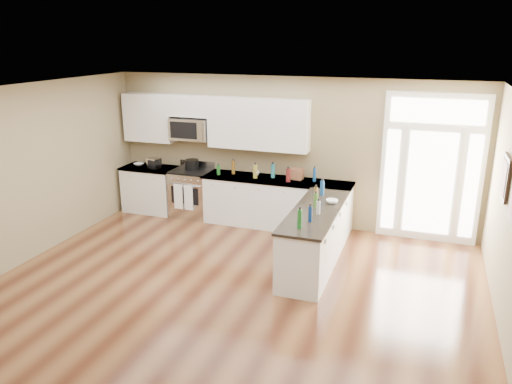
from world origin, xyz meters
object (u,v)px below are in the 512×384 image
peninsula_cabinet (315,240)px  toaster_oven (154,163)px  stockpot (192,164)px  kitchen_range (192,193)px

peninsula_cabinet → toaster_oven: 3.95m
stockpot → toaster_oven: bearing=-168.4°
peninsula_cabinet → stockpot: bearing=151.7°
kitchen_range → toaster_oven: size_ratio=4.44×
peninsula_cabinet → toaster_oven: bearing=159.1°
kitchen_range → toaster_oven: 0.98m
kitchen_range → stockpot: size_ratio=4.00×
peninsula_cabinet → toaster_oven: toaster_oven is taller
kitchen_range → stockpot: (-0.03, 0.10, 0.57)m
kitchen_range → toaster_oven: bearing=-175.7°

